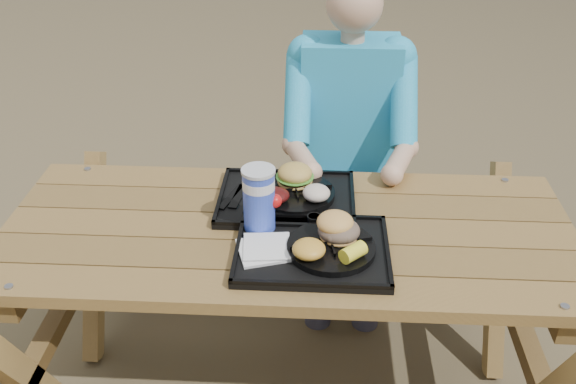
{
  "coord_description": "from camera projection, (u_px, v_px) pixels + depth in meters",
  "views": [
    {
      "loc": [
        0.09,
        -1.67,
        1.88
      ],
      "look_at": [
        0.0,
        0.0,
        0.88
      ],
      "focal_mm": 40.0,
      "sensor_mm": 36.0,
      "label": 1
    }
  ],
  "objects": [
    {
      "name": "mac_cheese",
      "position": [
        309.0,
        249.0,
        1.8
      ],
      "size": [
        0.1,
        0.1,
        0.05
      ],
      "primitive_type": "ellipsoid",
      "color": "gold",
      "rests_on": "plate_near"
    },
    {
      "name": "corn_cob",
      "position": [
        353.0,
        252.0,
        1.8
      ],
      "size": [
        0.11,
        0.11,
        0.04
      ],
      "primitive_type": null,
      "rotation": [
        0.0,
        0.0,
        0.76
      ],
      "color": "#FFF135",
      "rests_on": "plate_near"
    },
    {
      "name": "napkin_stack",
      "position": [
        263.0,
        249.0,
        1.86
      ],
      "size": [
        0.18,
        0.18,
        0.02
      ],
      "primitive_type": "cube",
      "rotation": [
        0.0,
        0.0,
        0.3
      ],
      "color": "silver",
      "rests_on": "tray_near"
    },
    {
      "name": "soda_cup",
      "position": [
        259.0,
        201.0,
        1.93
      ],
      "size": [
        0.1,
        0.1,
        0.19
      ],
      "primitive_type": "cylinder",
      "color": "#1936BE",
      "rests_on": "tray_near"
    },
    {
      "name": "condiment_mustard",
      "position": [
        329.0,
        220.0,
        1.98
      ],
      "size": [
        0.05,
        0.05,
        0.03
      ],
      "primitive_type": "cylinder",
      "color": "orange",
      "rests_on": "tray_near"
    },
    {
      "name": "burger",
      "position": [
        295.0,
        169.0,
        2.14
      ],
      "size": [
        0.12,
        0.12,
        0.11
      ],
      "primitive_type": null,
      "color": "gold",
      "rests_on": "plate_far"
    },
    {
      "name": "cutlery_far",
      "position": [
        239.0,
        195.0,
        2.13
      ],
      "size": [
        0.05,
        0.17,
        0.01
      ],
      "primitive_type": "cube",
      "rotation": [
        0.0,
        0.0,
        -0.14
      ],
      "color": "black",
      "rests_on": "tray_far"
    },
    {
      "name": "plate_near",
      "position": [
        331.0,
        248.0,
        1.87
      ],
      "size": [
        0.26,
        0.26,
        0.02
      ],
      "primitive_type": "cylinder",
      "color": "black",
      "rests_on": "tray_near"
    },
    {
      "name": "tray_far",
      "position": [
        287.0,
        200.0,
        2.13
      ],
      "size": [
        0.45,
        0.35,
        0.02
      ],
      "primitive_type": "cube",
      "color": "black",
      "rests_on": "picnic_table"
    },
    {
      "name": "plate_far",
      "position": [
        296.0,
        193.0,
        2.13
      ],
      "size": [
        0.26,
        0.26,
        0.02
      ],
      "primitive_type": "cylinder",
      "color": "black",
      "rests_on": "tray_far"
    },
    {
      "name": "picnic_table",
      "position": [
        288.0,
        318.0,
        2.2
      ],
      "size": [
        1.8,
        1.49,
        0.75
      ],
      "primitive_type": null,
      "color": "#999999",
      "rests_on": "ground"
    },
    {
      "name": "baked_beans",
      "position": [
        276.0,
        195.0,
        2.06
      ],
      "size": [
        0.09,
        0.09,
        0.04
      ],
      "primitive_type": "ellipsoid",
      "color": "#460E0E",
      "rests_on": "plate_far"
    },
    {
      "name": "sandwich",
      "position": [
        339.0,
        220.0,
        1.87
      ],
      "size": [
        0.12,
        0.12,
        0.12
      ],
      "primitive_type": null,
      "color": "#DC9D4D",
      "rests_on": "plate_near"
    },
    {
      "name": "condiment_bbq",
      "position": [
        314.0,
        219.0,
        1.99
      ],
      "size": [
        0.04,
        0.04,
        0.03
      ],
      "primitive_type": "cylinder",
      "color": "black",
      "rests_on": "tray_near"
    },
    {
      "name": "diner",
      "position": [
        346.0,
        156.0,
        2.66
      ],
      "size": [
        0.48,
        0.84,
        1.28
      ],
      "primitive_type": null,
      "color": "#1982B0",
      "rests_on": "ground"
    },
    {
      "name": "potato_salad",
      "position": [
        316.0,
        193.0,
        2.07
      ],
      "size": [
        0.09,
        0.09,
        0.05
      ],
      "primitive_type": "ellipsoid",
      "color": "beige",
      "rests_on": "plate_far"
    },
    {
      "name": "tray_near",
      "position": [
        312.0,
        251.0,
        1.89
      ],
      "size": [
        0.45,
        0.35,
        0.02
      ],
      "primitive_type": "cube",
      "color": "black",
      "rests_on": "picnic_table"
    }
  ]
}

